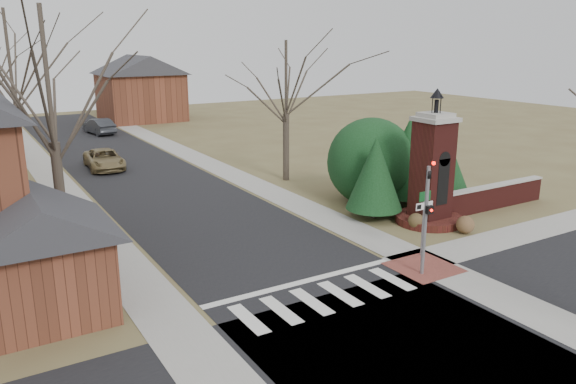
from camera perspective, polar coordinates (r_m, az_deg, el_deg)
ground at (r=19.17m, az=5.26°, el=-11.55°), size 120.00×120.00×0.00m
main_street at (r=38.14m, az=-14.65°, el=1.67°), size 8.00×70.00×0.01m
cross_street at (r=17.15m, az=11.39°, el=-15.23°), size 120.00×8.00×0.01m
crosswalk_zone at (r=19.75m, az=3.86°, el=-10.65°), size 8.00×2.20×0.02m
stop_bar at (r=20.87m, az=1.48°, el=-9.13°), size 8.00×0.35×0.02m
sidewalk_right_main at (r=39.85m, az=-7.49°, el=2.62°), size 2.00×60.00×0.02m
sidewalk_left at (r=37.07m, az=-22.34°, el=0.64°), size 2.00×60.00×0.02m
curb_apron at (r=22.75m, az=13.63°, el=-7.45°), size 2.40×2.40×0.02m
traffic_signal_pole at (r=21.27m, az=13.90°, el=-1.70°), size 0.28×0.41×4.50m
sign_post at (r=23.29m, az=13.63°, el=-1.85°), size 0.90×0.07×2.75m
brick_gate_monument at (r=27.62m, az=14.36°, el=1.23°), size 3.20×3.20×6.47m
brick_garden_wall at (r=31.28m, az=20.00°, el=-0.45°), size 7.50×0.50×1.30m
garage_left at (r=19.36m, az=-24.17°, el=-5.41°), size 4.80×4.80×4.29m
house_distant_right at (r=64.54m, az=-14.80°, el=10.32°), size 8.80×8.80×7.30m
evergreen_near at (r=27.82m, az=8.84°, el=1.92°), size 2.80×2.80×4.10m
evergreen_mid at (r=30.78m, az=12.17°, el=3.61°), size 3.40×3.40×4.70m
evergreen_far at (r=31.63m, az=15.99°, el=2.37°), size 2.40×2.40×3.30m
evergreen_mass at (r=30.80m, az=8.46°, el=3.42°), size 4.80×4.80×4.80m
bare_tree_0 at (r=22.96m, az=-23.38°, el=11.72°), size 8.05×8.05×11.15m
bare_tree_1 at (r=35.86m, az=-26.55°, el=12.74°), size 8.40×8.40×11.64m
bare_tree_3 at (r=34.67m, az=-0.20°, el=12.04°), size 7.00×7.00×9.70m
pickup_truck at (r=40.60m, az=-18.17°, el=3.17°), size 2.49×4.94×1.34m
distant_car at (r=56.03m, az=-18.66°, el=6.36°), size 2.29×4.72×1.49m
dry_shrub_left at (r=27.00m, az=12.90°, el=-2.91°), size 0.77×0.77×0.77m
dry_shrub_right at (r=27.01m, az=17.56°, el=-3.19°), size 0.83×0.83×0.83m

